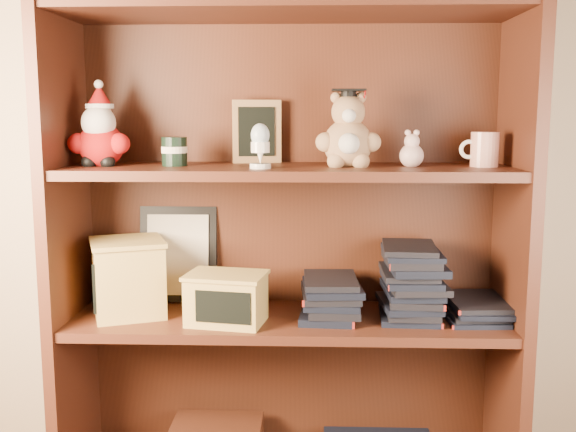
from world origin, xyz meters
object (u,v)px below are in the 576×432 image
Objects in this scene: bookcase at (288,228)px; grad_teddy_bear at (348,136)px; treats_box at (128,277)px; teacher_mug at (484,149)px.

grad_teddy_bear is at bearing -20.00° from bookcase.
bookcase reaches higher than grad_teddy_bear.
treats_box is at bearing -173.08° from bookcase.
grad_teddy_bear is 0.35m from teacher_mug.
bookcase is at bearing 160.00° from grad_teddy_bear.
grad_teddy_bear is at bearing -0.52° from treats_box.
bookcase is 6.65× the size of treats_box.
grad_teddy_bear is at bearing -178.99° from teacher_mug.
grad_teddy_bear is (0.16, -0.06, 0.25)m from bookcase.
grad_teddy_bear reaches higher than teacher_mug.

